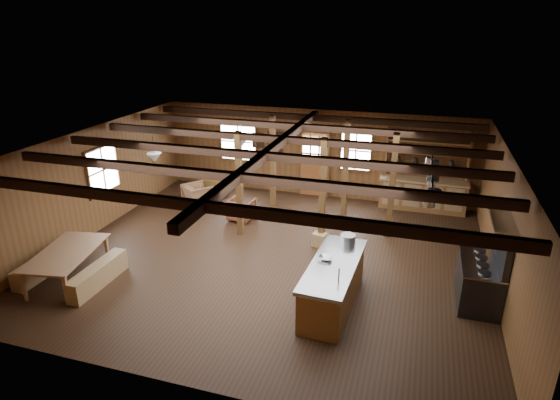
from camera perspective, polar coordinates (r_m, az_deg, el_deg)
name	(u,v)px	position (r m, az deg, el deg)	size (l,w,h in m)	color
room	(271,203)	(10.89, -1.05, -0.39)	(10.04, 9.04, 2.84)	black
ceiling_joists	(273,148)	(10.65, -0.80, 6.36)	(9.80, 8.82, 0.18)	black
timber_posts	(314,178)	(12.64, 4.12, 2.69)	(3.95, 2.35, 2.80)	#402812
back_door	(314,169)	(15.11, 4.20, 3.75)	(1.02, 0.08, 2.15)	brown
window_back_left	(238,142)	(15.68, -5.09, 7.10)	(1.32, 0.06, 1.32)	white
window_back_right	(356,151)	(14.70, 9.25, 5.95)	(1.02, 0.06, 1.32)	white
window_left	(103,170)	(13.52, -20.82, 3.45)	(0.14, 1.24, 1.32)	white
notice_boards	(270,143)	(15.29, -1.24, 6.97)	(1.08, 0.03, 0.90)	silver
back_counter	(423,191)	(14.64, 17.01, 1.09)	(2.55, 0.60, 2.45)	brown
pendant_lamps	(200,150)	(12.33, -9.67, 6.08)	(1.86, 2.36, 0.66)	#2B2B2D
pot_rack	(431,178)	(10.28, 17.98, 2.52)	(0.41, 3.00, 0.43)	#2B2B2D
kitchen_island	(333,284)	(9.53, 6.47, -10.13)	(0.99, 2.54, 1.20)	brown
step_stool	(320,240)	(11.94, 4.86, -4.86)	(0.39, 0.28, 0.35)	olive
commercial_range	(483,275)	(10.33, 23.48, -8.34)	(0.80, 1.55, 1.92)	#2B2B2D
dining_table	(70,266)	(11.34, -24.22, -7.34)	(1.99, 1.11, 0.70)	#936643
bench_wall	(43,266)	(11.87, -26.90, -7.21)	(0.30, 1.60, 0.44)	olive
bench_aisle	(98,275)	(10.97, -21.30, -8.55)	(0.32, 1.71, 0.47)	olive
armchair_a	(217,186)	(15.36, -7.69, 1.76)	(0.72, 0.74, 0.67)	brown
armchair_b	(241,209)	(13.43, -4.74, -1.16)	(0.67, 0.68, 0.62)	brown
armchair_c	(198,195)	(14.57, -10.00, 0.59)	(0.75, 0.77, 0.70)	brown
counter_pot	(348,239)	(10.09, 8.28, -4.71)	(0.32, 0.32, 0.19)	#ADB0B4
bowl	(325,258)	(9.40, 5.55, -7.07)	(0.27, 0.27, 0.07)	silver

